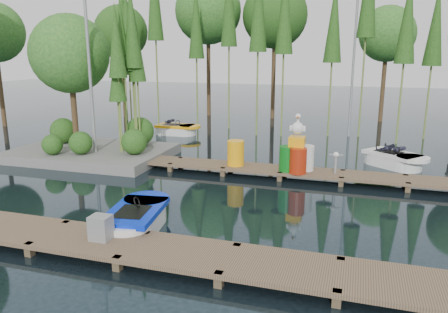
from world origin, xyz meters
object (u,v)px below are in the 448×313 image
(boat_blue, at_px, (136,219))
(yellow_barrel, at_px, (236,153))
(island, at_px, (85,79))
(utility_cabinet, at_px, (101,228))
(boat_yellow_far, at_px, (176,130))
(drum_cluster, at_px, (297,155))

(boat_blue, bearing_deg, yellow_barrel, 72.14)
(island, distance_m, yellow_barrel, 7.09)
(island, bearing_deg, utility_cabinet, -54.57)
(utility_cabinet, height_order, yellow_barrel, yellow_barrel)
(boat_yellow_far, xyz_separation_m, drum_cluster, (7.26, -6.45, 0.62))
(island, height_order, drum_cluster, island)
(boat_yellow_far, height_order, drum_cluster, drum_cluster)
(boat_blue, bearing_deg, boat_yellow_far, 100.74)
(island, relative_size, utility_cabinet, 12.42)
(boat_blue, relative_size, yellow_barrel, 3.05)
(utility_cabinet, relative_size, yellow_barrel, 0.60)
(island, bearing_deg, boat_blue, -48.65)
(island, height_order, boat_blue, island)
(boat_blue, distance_m, utility_cabinet, 1.41)
(boat_blue, height_order, yellow_barrel, yellow_barrel)
(island, distance_m, boat_yellow_far, 6.43)
(boat_yellow_far, distance_m, drum_cluster, 9.74)
(boat_yellow_far, relative_size, utility_cabinet, 4.62)
(utility_cabinet, bearing_deg, island, 125.43)
(boat_blue, bearing_deg, island, 123.18)
(boat_yellow_far, bearing_deg, drum_cluster, -21.25)
(utility_cabinet, distance_m, yellow_barrel, 7.08)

